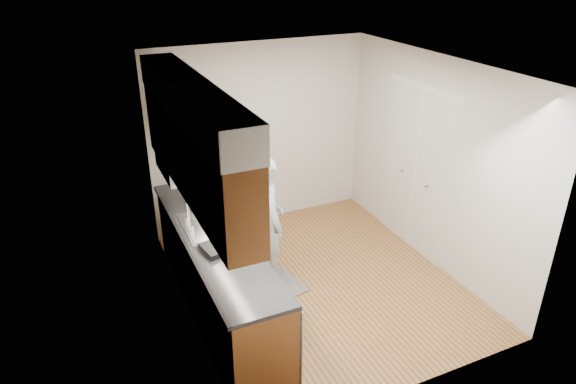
% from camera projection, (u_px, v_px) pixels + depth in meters
% --- Properties ---
extents(floor, '(3.50, 3.50, 0.00)m').
position_uv_depth(floor, '(318.00, 282.00, 6.01)').
color(floor, olive).
rests_on(floor, ground).
extents(ceiling, '(3.50, 3.50, 0.00)m').
position_uv_depth(ceiling, '(325.00, 68.00, 4.93)').
color(ceiling, white).
rests_on(ceiling, wall_left).
extents(wall_left, '(0.02, 3.50, 2.50)m').
position_uv_depth(wall_left, '(182.00, 213.00, 4.91)').
color(wall_left, beige).
rests_on(wall_left, floor).
extents(wall_right, '(0.02, 3.50, 2.50)m').
position_uv_depth(wall_right, '(434.00, 163.00, 6.03)').
color(wall_right, beige).
rests_on(wall_right, floor).
extents(wall_back, '(3.00, 0.02, 2.50)m').
position_uv_depth(wall_back, '(260.00, 136.00, 6.91)').
color(wall_back, beige).
rests_on(wall_back, floor).
extents(counter, '(0.64, 2.80, 1.30)m').
position_uv_depth(counter, '(217.00, 272.00, 5.35)').
color(counter, brown).
rests_on(counter, floor).
extents(upper_cabinets, '(0.47, 2.80, 1.21)m').
position_uv_depth(upper_cabinets, '(193.00, 140.00, 4.71)').
color(upper_cabinets, brown).
rests_on(upper_cabinets, wall_left).
extents(closet_door, '(0.02, 1.22, 2.05)m').
position_uv_depth(closet_door, '(415.00, 172.00, 6.37)').
color(closet_door, white).
rests_on(closet_door, wall_right).
extents(floor_mat, '(0.70, 0.99, 0.02)m').
position_uv_depth(floor_mat, '(269.00, 279.00, 6.04)').
color(floor_mat, slate).
rests_on(floor_mat, floor).
extents(person, '(0.42, 0.63, 1.76)m').
position_uv_depth(person, '(267.00, 213.00, 5.66)').
color(person, '#9DBABF').
rests_on(person, floor_mat).
extents(soap_bottle_a, '(0.11, 0.11, 0.26)m').
position_uv_depth(soap_bottle_a, '(194.00, 196.00, 5.63)').
color(soap_bottle_a, silver).
rests_on(soap_bottle_a, counter).
extents(soap_bottle_b, '(0.13, 0.13, 0.20)m').
position_uv_depth(soap_bottle_b, '(195.00, 191.00, 5.84)').
color(soap_bottle_b, silver).
rests_on(soap_bottle_b, counter).
extents(soda_can, '(0.07, 0.07, 0.11)m').
position_uv_depth(soda_can, '(209.00, 204.00, 5.64)').
color(soda_can, '#B51F38').
rests_on(soda_can, counter).
extents(steel_can, '(0.09, 0.09, 0.13)m').
position_uv_depth(steel_can, '(207.00, 203.00, 5.64)').
color(steel_can, '#A5A5AA').
rests_on(steel_can, counter).
extents(dish_rack, '(0.38, 0.33, 0.05)m').
position_uv_depth(dish_rack, '(221.00, 247.00, 4.88)').
color(dish_rack, black).
rests_on(dish_rack, counter).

